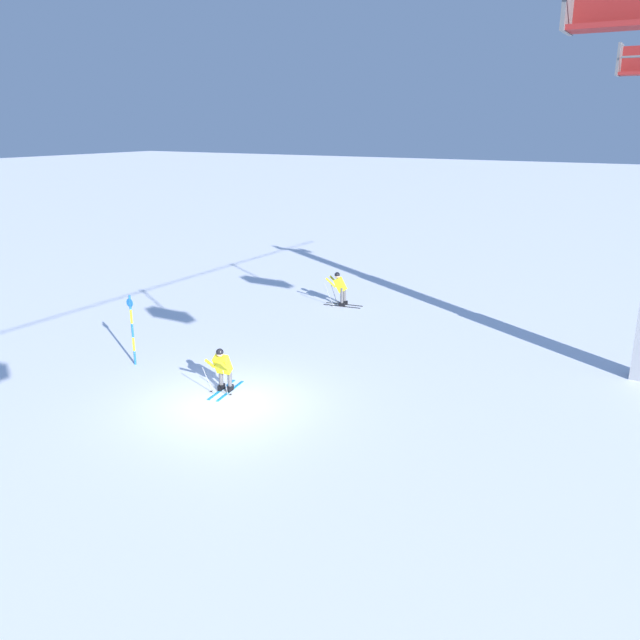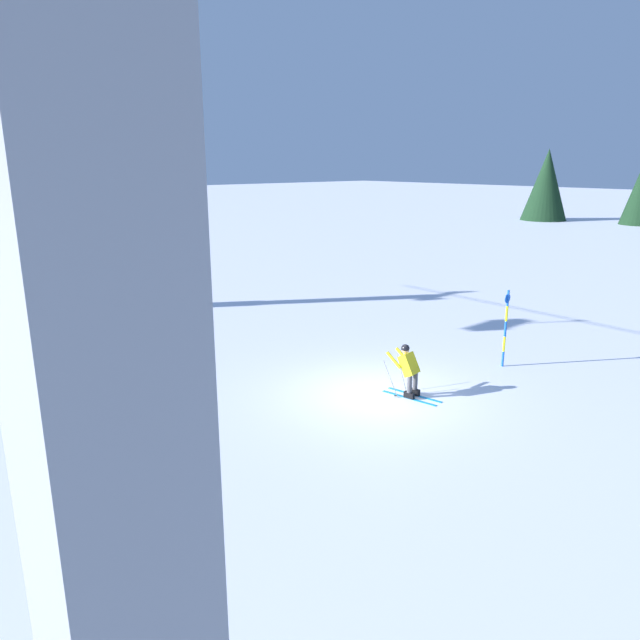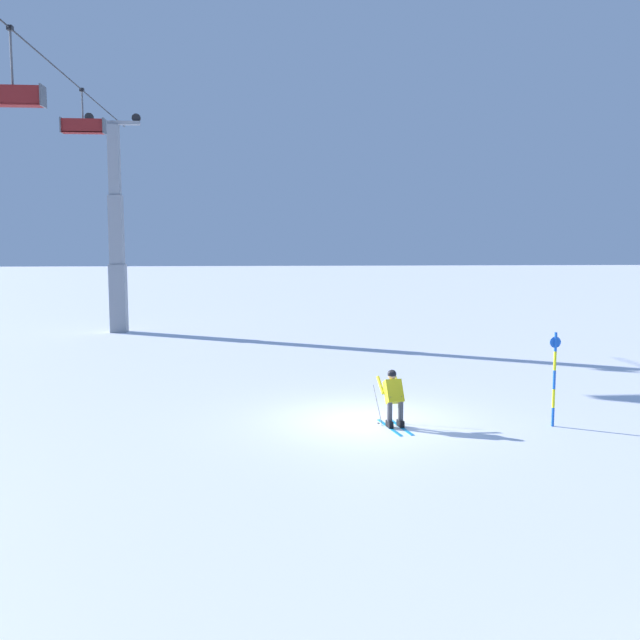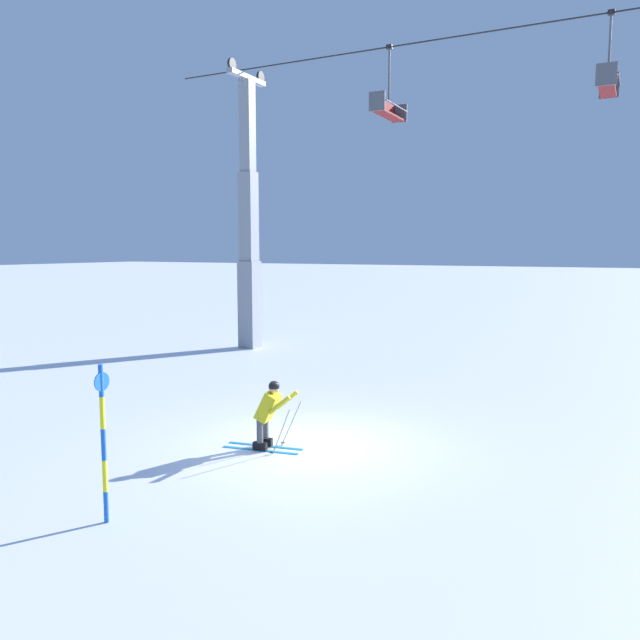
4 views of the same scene
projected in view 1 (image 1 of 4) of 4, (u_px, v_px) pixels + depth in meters
name	position (u px, v px, depth m)	size (l,w,h in m)	color
ground_plane	(226.00, 404.00, 18.36)	(260.00, 260.00, 0.00)	white
skier_carving_main	(223.00, 367.00, 18.97)	(1.66, 0.79, 1.52)	#198CCC
trail_marker_pole	(132.00, 328.00, 21.04)	(0.07, 0.28, 2.37)	blue
skier_distant_uphill	(340.00, 287.00, 28.16)	(0.79, 1.75, 1.59)	black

